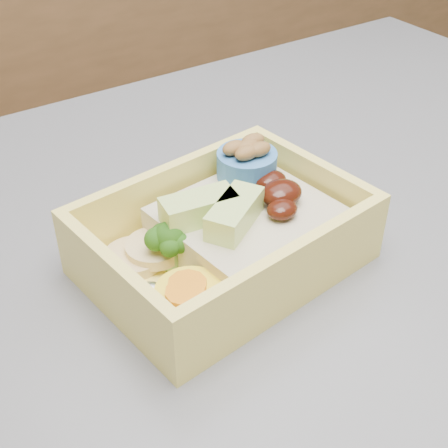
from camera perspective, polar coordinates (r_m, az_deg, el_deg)
bento_box at (r=0.48m, az=0.41°, el=-0.88°), size 0.22×0.17×0.07m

